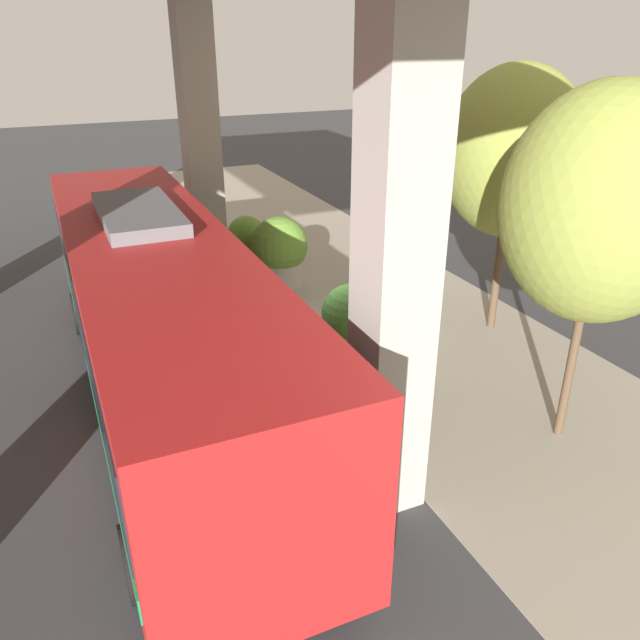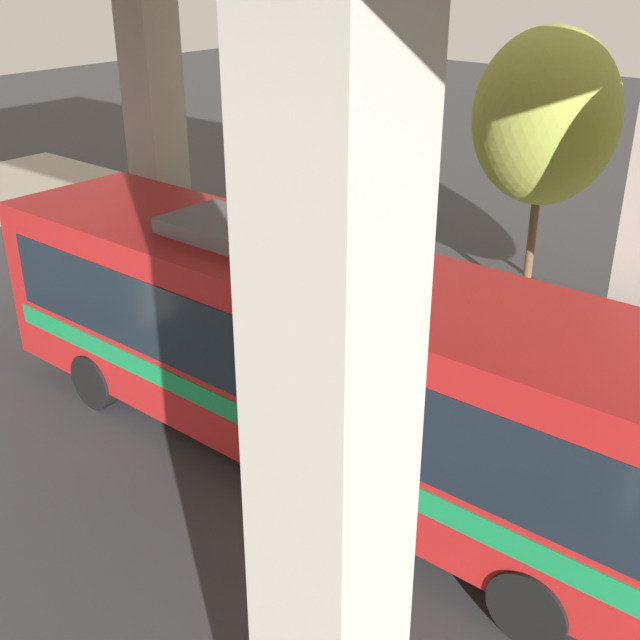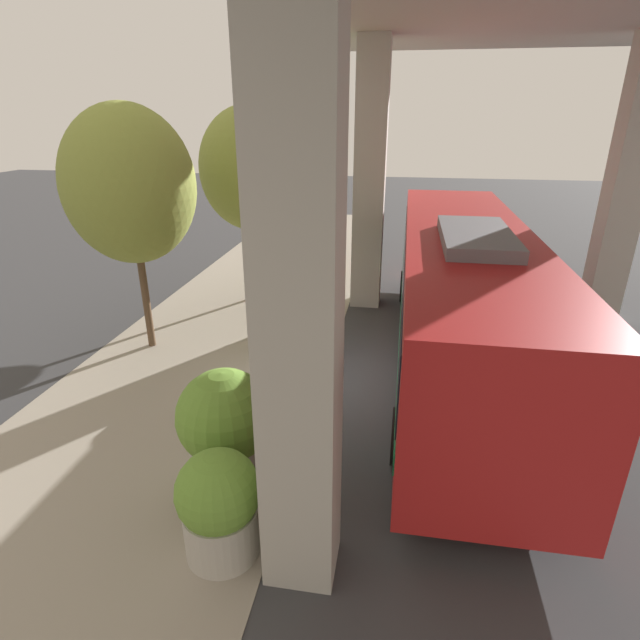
# 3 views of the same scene
# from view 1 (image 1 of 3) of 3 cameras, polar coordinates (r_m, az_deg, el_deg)

# --- Properties ---
(ground_plane) EXTENTS (80.00, 80.00, 0.00)m
(ground_plane) POSITION_cam_1_polar(r_m,az_deg,el_deg) (14.12, -2.59, -2.49)
(ground_plane) COLOR #38383A
(ground_plane) RESTS_ON ground
(sidewalk_strip) EXTENTS (6.00, 40.00, 0.02)m
(sidewalk_strip) POSITION_cam_1_polar(r_m,az_deg,el_deg) (15.34, 7.89, -0.32)
(sidewalk_strip) COLOR gray
(sidewalk_strip) RESTS_ON ground
(bus) EXTENTS (2.81, 12.17, 3.56)m
(bus) POSITION_cam_1_polar(r_m,az_deg,el_deg) (11.54, -14.47, 0.72)
(bus) COLOR #B21E1E
(bus) RESTS_ON ground
(fire_hydrant) EXTENTS (0.50, 0.24, 1.05)m
(fire_hydrant) POSITION_cam_1_polar(r_m,az_deg,el_deg) (12.56, 8.92, -3.81)
(fire_hydrant) COLOR gold
(fire_hydrant) RESTS_ON ground
(planter_front) EXTENTS (1.26, 1.26, 1.72)m
(planter_front) POSITION_cam_1_polar(r_m,az_deg,el_deg) (13.25, 2.81, -0.33)
(planter_front) COLOR #ADA89E
(planter_front) RESTS_ON ground
(planter_middle) EXTENTS (1.14, 1.14, 1.64)m
(planter_middle) POSITION_cam_1_polar(r_m,az_deg,el_deg) (18.50, -6.71, 7.00)
(planter_middle) COLOR #ADA89E
(planter_middle) RESTS_ON ground
(planter_back) EXTENTS (1.56, 1.56, 1.96)m
(planter_back) POSITION_cam_1_polar(r_m,az_deg,el_deg) (17.19, -3.73, 6.26)
(planter_back) COLOR #ADA89E
(planter_back) RESTS_ON ground
(street_tree_near) EXTENTS (3.04, 3.04, 5.96)m
(street_tree_near) POSITION_cam_1_polar(r_m,az_deg,el_deg) (14.38, 17.21, 14.39)
(street_tree_near) COLOR brown
(street_tree_near) RESTS_ON ground
(street_tree_far) EXTENTS (3.04, 3.04, 5.95)m
(street_tree_far) POSITION_cam_1_polar(r_m,az_deg,el_deg) (10.40, 24.38, 9.47)
(street_tree_far) COLOR brown
(street_tree_far) RESTS_ON ground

